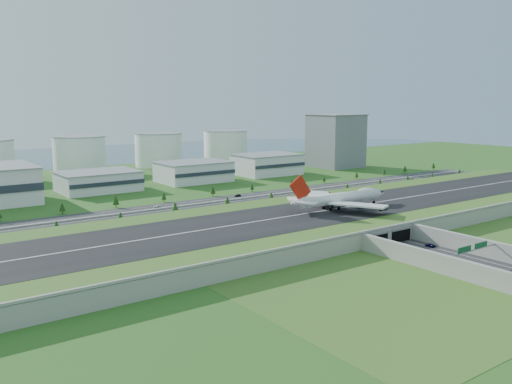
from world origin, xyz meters
TOP-DOWN VIEW (x-y plane):
  - ground at (0.00, 0.00)m, footprint 1200.00×1200.00m
  - airfield_deck at (0.00, -0.09)m, footprint 520.00×100.00m
  - underpass_road at (0.00, -99.42)m, footprint 38.80×120.40m
  - sign_gantry_near at (0.00, -95.04)m, footprint 38.70×0.70m
  - north_expressway at (0.00, 95.00)m, footprint 560.00×36.00m
  - tree_row at (5.60, 95.29)m, footprint 510.36×48.50m
  - hangar_mid_a at (-60.00, 190.00)m, footprint 58.00×42.00m
  - hangar_mid_b at (25.00, 190.00)m, footprint 58.00×42.00m
  - hangar_mid_c at (105.00, 190.00)m, footprint 58.00×42.00m
  - office_tower at (200.00, 195.00)m, footprint 46.00×46.00m
  - fuel_tank_b at (-35.00, 310.00)m, footprint 50.00×50.00m
  - fuel_tank_c at (50.00, 310.00)m, footprint 50.00×50.00m
  - fuel_tank_d at (135.00, 310.00)m, footprint 50.00×50.00m
  - bay_water at (0.00, 480.00)m, footprint 1200.00×260.00m
  - boeing_747 at (15.44, 0.19)m, footprint 71.11×67.03m
  - car_0 at (-9.07, -89.76)m, footprint 2.45×4.73m
  - car_1 at (-9.63, -114.43)m, footprint 3.43×4.97m
  - car_2 at (12.22, -65.05)m, footprint 2.95×5.64m
  - car_5 at (14.02, 104.67)m, footprint 5.40×2.61m
  - car_6 at (191.29, 87.06)m, footprint 5.14×3.05m
  - car_7 at (-51.76, 103.26)m, footprint 4.72×2.37m

SIDE VIEW (x-z plane):
  - ground at x=0.00m, z-range 0.00..0.00m
  - bay_water at x=0.00m, z-range 0.00..0.06m
  - north_expressway at x=0.00m, z-range 0.00..0.12m
  - car_7 at x=-51.76m, z-range 0.12..1.44m
  - car_6 at x=191.29m, z-range 0.12..1.46m
  - car_2 at x=12.22m, z-range 0.12..1.64m
  - car_0 at x=-9.07m, z-range 0.12..1.66m
  - car_1 at x=-9.63m, z-range 0.12..1.67m
  - car_5 at x=14.02m, z-range 0.12..1.83m
  - underpass_road at x=0.00m, z-range -0.57..7.43m
  - airfield_deck at x=0.00m, z-range -0.48..8.72m
  - tree_row at x=5.60m, z-range 0.26..8.50m
  - sign_gantry_near at x=0.00m, z-range 2.05..11.85m
  - hangar_mid_a at x=-60.00m, z-range 0.00..15.00m
  - hangar_mid_b at x=25.00m, z-range 0.00..17.00m
  - hangar_mid_c at x=105.00m, z-range 0.00..19.00m
  - boeing_747 at x=15.44m, z-range 3.23..25.21m
  - fuel_tank_b at x=-35.00m, z-range 0.00..35.00m
  - fuel_tank_c at x=50.00m, z-range 0.00..35.00m
  - fuel_tank_d at x=135.00m, z-range 0.00..35.00m
  - office_tower at x=200.00m, z-range 0.00..55.00m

